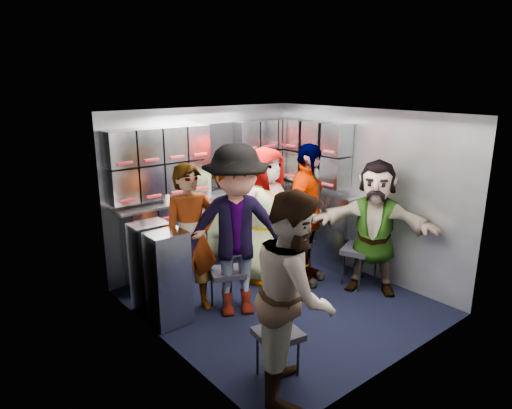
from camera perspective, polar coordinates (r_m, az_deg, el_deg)
floor at (r=5.29m, az=3.04°, el=-12.05°), size 3.00×3.00×0.00m
wall_back at (r=6.05m, az=-6.40°, el=2.06°), size 2.80×0.04×2.10m
wall_left at (r=4.13m, az=-11.36°, el=-4.57°), size 0.04×3.00×2.10m
wall_right at (r=5.90m, az=13.32°, el=1.39°), size 0.04×3.00×2.10m
ceiling at (r=4.71m, az=3.41°, el=11.26°), size 2.80×3.00×0.02m
cart_bank_back at (r=6.03m, az=-5.15°, el=-3.43°), size 2.68×0.38×0.99m
cart_bank_left at (r=4.89m, az=-11.96°, el=-8.39°), size 0.38×0.76×0.99m
counter at (r=5.89m, az=-5.28°, el=1.37°), size 2.68×0.42×0.03m
locker_bank_back at (r=5.84m, az=-5.72°, el=6.00°), size 2.68×0.28×0.82m
locker_bank_right at (r=6.15m, az=7.53°, el=6.42°), size 0.28×1.00×0.82m
right_cabinet at (r=6.31m, az=7.87°, el=-2.61°), size 0.28×1.20×1.00m
coffee_niche at (r=5.99m, az=-4.60°, el=6.07°), size 0.46×0.16×0.84m
red_latch_strip at (r=5.76m, az=-4.13°, el=-0.31°), size 2.60×0.02×0.03m
jump_seat_near_left at (r=3.96m, az=2.77°, el=-16.12°), size 0.41×0.39×0.42m
jump_seat_mid_left at (r=5.05m, az=-3.61°, el=-8.70°), size 0.47×0.46×0.43m
jump_seat_center at (r=5.82m, az=-0.11°, el=-5.50°), size 0.41×0.40×0.41m
jump_seat_mid_right at (r=5.76m, az=4.92°, el=-5.14°), size 0.47×0.46×0.48m
jump_seat_near_right at (r=5.67m, az=12.87°, el=-5.78°), size 0.52×0.51×0.48m
attendant_standing at (r=4.86m, az=-8.11°, el=-4.35°), size 0.66×0.50×1.61m
attendant_arc_a at (r=3.62m, az=4.81°, el=-11.06°), size 1.01×1.02×1.66m
attendant_arc_b at (r=4.72m, az=-2.45°, el=-3.46°), size 1.36×1.15×1.83m
attendant_arc_c at (r=5.53m, az=1.07°, el=-1.39°), size 0.90×0.66×1.68m
attendant_arc_d at (r=5.50m, az=6.33°, el=-1.33°), size 1.10×0.78×1.73m
attendant_arc_e at (r=5.45m, az=14.58°, el=-2.75°), size 1.16×1.49×1.57m
bottle_left at (r=5.75m, az=-5.98°, el=2.31°), size 0.07×0.07×0.22m
bottle_mid at (r=5.92m, az=-3.50°, el=2.93°), size 0.07×0.07×0.26m
bottle_right at (r=5.97m, az=-2.86°, el=3.01°), size 0.07×0.07×0.25m
cup_left at (r=5.47m, az=-11.10°, el=0.71°), size 0.07×0.07×0.09m
cup_right at (r=6.38m, az=2.03°, el=3.14°), size 0.08×0.08×0.10m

